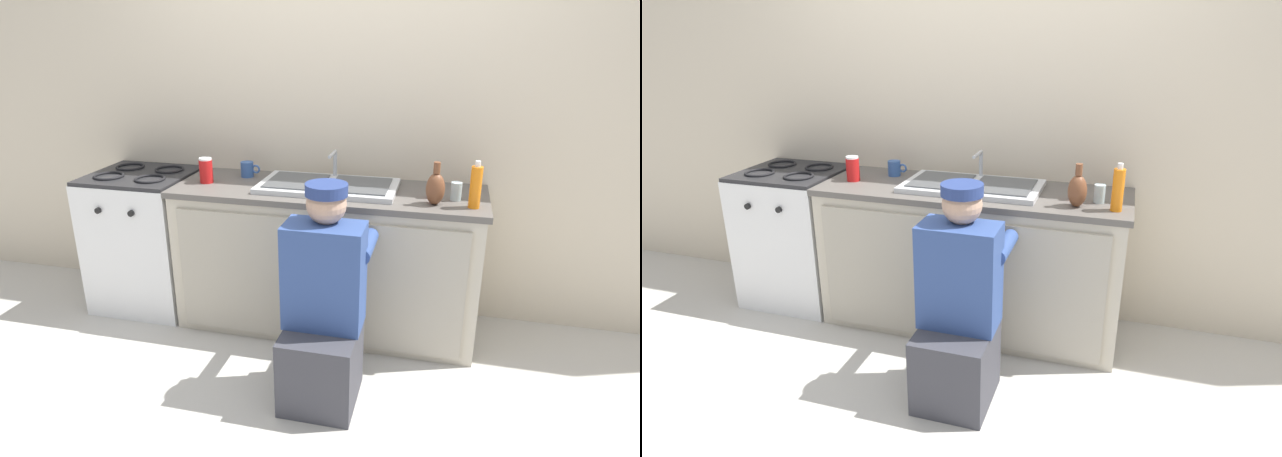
{
  "view_description": "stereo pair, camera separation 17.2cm",
  "coord_description": "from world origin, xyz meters",
  "views": [
    {
      "loc": [
        0.67,
        -2.63,
        1.77
      ],
      "look_at": [
        0.0,
        0.1,
        0.71
      ],
      "focal_mm": 30.0,
      "sensor_mm": 36.0,
      "label": 1
    },
    {
      "loc": [
        0.84,
        -2.58,
        1.77
      ],
      "look_at": [
        0.0,
        0.1,
        0.71
      ],
      "focal_mm": 30.0,
      "sensor_mm": 36.0,
      "label": 2
    }
  ],
  "objects": [
    {
      "name": "spice_bottle_red",
      "position": [
        0.59,
        0.26,
        0.94
      ],
      "size": [
        0.04,
        0.04,
        0.1
      ],
      "color": "red",
      "rests_on": "countertop"
    },
    {
      "name": "plumber_person",
      "position": [
        0.14,
        -0.41,
        0.46
      ],
      "size": [
        0.42,
        0.61,
        1.1
      ],
      "color": "#3F3F47",
      "rests_on": "ground_plane"
    },
    {
      "name": "stove_range",
      "position": [
        -1.23,
        0.3,
        0.45
      ],
      "size": [
        0.63,
        0.62,
        0.91
      ],
      "color": "white",
      "rests_on": "ground_plane"
    },
    {
      "name": "sink_double_basin",
      "position": [
        0.0,
        0.3,
        0.91
      ],
      "size": [
        0.8,
        0.44,
        0.19
      ],
      "color": "silver",
      "rests_on": "countertop"
    },
    {
      "name": "vase_decorative",
      "position": [
        0.62,
        0.14,
        0.98
      ],
      "size": [
        0.1,
        0.1,
        0.23
      ],
      "color": "brown",
      "rests_on": "countertop"
    },
    {
      "name": "ground_plane",
      "position": [
        0.0,
        0.0,
        0.0
      ],
      "size": [
        12.0,
        12.0,
        0.0
      ],
      "primitive_type": "plane",
      "color": "beige"
    },
    {
      "name": "back_wall",
      "position": [
        0.0,
        0.65,
        1.25
      ],
      "size": [
        6.0,
        0.1,
        2.5
      ],
      "primitive_type": "cube",
      "color": "beige",
      "rests_on": "ground_plane"
    },
    {
      "name": "soda_cup_red",
      "position": [
        -0.75,
        0.25,
        0.96
      ],
      "size": [
        0.08,
        0.08,
        0.15
      ],
      "color": "red",
      "rests_on": "countertop"
    },
    {
      "name": "counter_cabinet",
      "position": [
        0.0,
        0.29,
        0.43
      ],
      "size": [
        1.78,
        0.62,
        0.85
      ],
      "color": "beige",
      "rests_on": "ground_plane"
    },
    {
      "name": "soap_bottle_orange",
      "position": [
        0.82,
        0.14,
        1.0
      ],
      "size": [
        0.06,
        0.06,
        0.25
      ],
      "color": "orange",
      "rests_on": "countertop"
    },
    {
      "name": "water_glass",
      "position": [
        0.73,
        0.25,
        0.94
      ],
      "size": [
        0.06,
        0.06,
        0.1
      ],
      "color": "#ADC6CC",
      "rests_on": "countertop"
    },
    {
      "name": "coffee_mug",
      "position": [
        -0.55,
        0.44,
        0.93
      ],
      "size": [
        0.13,
        0.08,
        0.09
      ],
      "color": "#335699",
      "rests_on": "countertop"
    },
    {
      "name": "countertop",
      "position": [
        0.0,
        0.3,
        0.87
      ],
      "size": [
        1.82,
        0.62,
        0.04
      ],
      "primitive_type": "cube",
      "color": "#5B5651",
      "rests_on": "counter_cabinet"
    }
  ]
}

